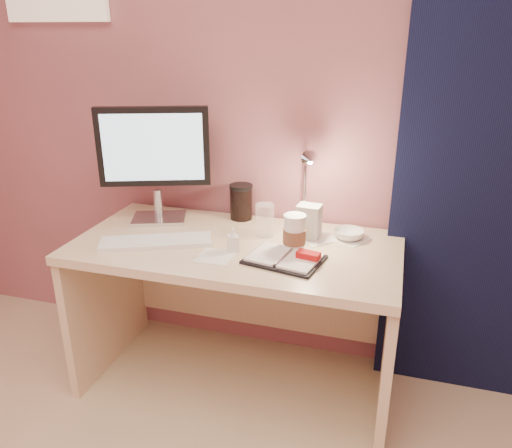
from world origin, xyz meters
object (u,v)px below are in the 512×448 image
(monitor, at_px, (154,154))
(product_box, at_px, (309,222))
(bowl, at_px, (349,234))
(desk, at_px, (242,282))
(dark_jar, at_px, (241,204))
(coffee_cup, at_px, (294,234))
(lotion_bottle, at_px, (233,239))
(desk_lamp, at_px, (295,180))
(clear_cup, at_px, (265,220))
(keyboard, at_px, (156,242))
(planner, at_px, (286,258))

(monitor, bearing_deg, product_box, -20.79)
(bowl, distance_m, product_box, 0.19)
(desk, relative_size, dark_jar, 9.16)
(coffee_cup, bearing_deg, lotion_bottle, -160.46)
(dark_jar, bearing_deg, monitor, -159.95)
(lotion_bottle, relative_size, desk_lamp, 0.26)
(desk, relative_size, clear_cup, 9.57)
(keyboard, bearing_deg, planner, -24.68)
(keyboard, height_order, dark_jar, dark_jar)
(desk, xyz_separation_m, keyboard, (-0.33, -0.18, 0.24))
(clear_cup, bearing_deg, dark_jar, 133.54)
(lotion_bottle, xyz_separation_m, dark_jar, (-0.09, 0.37, 0.03))
(desk, distance_m, coffee_cup, 0.40)
(monitor, bearing_deg, lotion_bottle, -47.39)
(planner, relative_size, clear_cup, 2.24)
(lotion_bottle, bearing_deg, coffee_cup, 19.54)
(lotion_bottle, bearing_deg, desk_lamp, 56.47)
(desk, relative_size, bowl, 10.45)
(keyboard, distance_m, desk_lamp, 0.66)
(clear_cup, xyz_separation_m, dark_jar, (-0.17, 0.18, 0.00))
(clear_cup, height_order, desk_lamp, desk_lamp)
(monitor, xyz_separation_m, desk_lamp, (0.65, 0.05, -0.08))
(bowl, bearing_deg, clear_cup, -169.69)
(dark_jar, height_order, product_box, dark_jar)
(keyboard, relative_size, bowl, 3.53)
(monitor, xyz_separation_m, planner, (0.70, -0.27, -0.31))
(planner, height_order, product_box, product_box)
(coffee_cup, xyz_separation_m, clear_cup, (-0.16, 0.11, 0.00))
(product_box, bearing_deg, coffee_cup, -97.27)
(planner, relative_size, coffee_cup, 2.13)
(desk, height_order, lotion_bottle, lotion_bottle)
(planner, relative_size, bowl, 2.45)
(desk_lamp, bearing_deg, coffee_cup, -93.79)
(desk, relative_size, product_box, 9.24)
(bowl, xyz_separation_m, dark_jar, (-0.53, 0.11, 0.06))
(planner, bearing_deg, desk, 154.87)
(planner, bearing_deg, lotion_bottle, -176.72)
(keyboard, xyz_separation_m, bowl, (0.79, 0.29, 0.01))
(product_box, distance_m, desk_lamp, 0.19)
(desk, xyz_separation_m, bowl, (0.46, 0.11, 0.25))
(keyboard, bearing_deg, bowl, -3.89)
(coffee_cup, relative_size, desk_lamp, 0.40)
(desk, xyz_separation_m, clear_cup, (0.10, 0.05, 0.30))
(coffee_cup, height_order, dark_jar, coffee_cup)
(product_box, bearing_deg, desk_lamp, 149.90)
(monitor, bearing_deg, clear_cup, -24.37)
(bowl, relative_size, desk_lamp, 0.35)
(monitor, relative_size, coffee_cup, 3.53)
(keyboard, xyz_separation_m, product_box, (0.62, 0.26, 0.07))
(planner, bearing_deg, product_box, 92.82)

